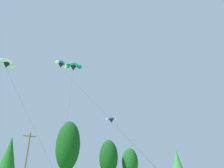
{
  "coord_description": "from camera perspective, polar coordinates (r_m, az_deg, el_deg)",
  "views": [
    {
      "loc": [
        -10.03,
        2.68,
        2.13
      ],
      "look_at": [
        -0.43,
        23.76,
        12.47
      ],
      "focal_mm": 33.5,
      "sensor_mm": 36.0,
      "label": 1
    }
  ],
  "objects": [
    {
      "name": "parafoil_kite_low_blue_white",
      "position": [
        37.76,
        -13.7,
        5.25
      ],
      "size": [
        8.34,
        18.73,
        19.2
      ],
      "color": "blue"
    },
    {
      "name": "utility_pole",
      "position": [
        41.05,
        -22.35,
        -18.39
      ],
      "size": [
        2.2,
        0.26,
        9.45
      ],
      "color": "brown",
      "rests_on": "ground_plane"
    },
    {
      "name": "treeline_tree_d",
      "position": [
        55.19,
        -11.92,
        -16.1
      ],
      "size": [
        5.95,
        5.95,
        15.36
      ],
      "color": "#472D19",
      "rests_on": "ground_plane"
    },
    {
      "name": "parafoil_kite_mid_purple",
      "position": [
        38.74,
        -0.18,
        -9.75
      ],
      "size": [
        4.42,
        19.83,
        10.6
      ],
      "color": "purple"
    },
    {
      "name": "parafoil_kite_far_white",
      "position": [
        41.34,
        -26.72,
        4.98
      ],
      "size": [
        10.12,
        13.58,
        19.63
      ],
      "color": "white"
    },
    {
      "name": "treeline_tree_e",
      "position": [
        58.09,
        -0.94,
        -19.39
      ],
      "size": [
        4.85,
        4.85,
        11.31
      ],
      "color": "#472D19",
      "rests_on": "ground_plane"
    },
    {
      "name": "treeline_tree_f",
      "position": [
        60.35,
        4.95,
        -20.57
      ],
      "size": [
        4.35,
        4.35,
        9.43
      ],
      "color": "#472D19",
      "rests_on": "ground_plane"
    },
    {
      "name": "treeline_tree_g",
      "position": [
        68.63,
        17.38,
        -19.68
      ],
      "size": [
        3.76,
        3.76,
        9.84
      ],
      "color": "#472D19",
      "rests_on": "ground_plane"
    },
    {
      "name": "treeline_tree_c",
      "position": [
        53.72,
        -26.32,
        -16.95
      ],
      "size": [
        3.92,
        3.92,
        10.55
      ],
      "color": "#472D19",
      "rests_on": "ground_plane"
    },
    {
      "name": "parafoil_kite_high_teal",
      "position": [
        42.74,
        -10.48,
        4.7
      ],
      "size": [
        4.8,
        12.78,
        21.71
      ],
      "color": "teal"
    }
  ]
}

